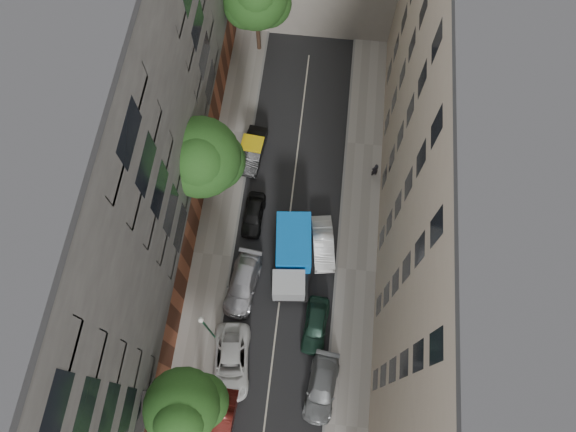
# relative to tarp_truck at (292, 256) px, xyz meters

# --- Properties ---
(ground) EXTENTS (120.00, 120.00, 0.00)m
(ground) POSITION_rel_tarp_truck_xyz_m (-0.60, -0.11, -1.58)
(ground) COLOR #4C4C49
(ground) RESTS_ON ground
(road_surface) EXTENTS (8.00, 44.00, 0.02)m
(road_surface) POSITION_rel_tarp_truck_xyz_m (-0.60, -0.11, -1.57)
(road_surface) COLOR black
(road_surface) RESTS_ON ground
(sidewalk_left) EXTENTS (3.00, 44.00, 0.15)m
(sidewalk_left) POSITION_rel_tarp_truck_xyz_m (-6.10, -0.11, -1.50)
(sidewalk_left) COLOR gray
(sidewalk_left) RESTS_ON ground
(sidewalk_right) EXTENTS (3.00, 44.00, 0.15)m
(sidewalk_right) POSITION_rel_tarp_truck_xyz_m (4.90, -0.11, -1.50)
(sidewalk_right) COLOR gray
(sidewalk_right) RESTS_ON ground
(building_left) EXTENTS (8.00, 44.00, 20.00)m
(building_left) POSITION_rel_tarp_truck_xyz_m (-11.60, -0.11, 8.42)
(building_left) COLOR #474542
(building_left) RESTS_ON ground
(building_right) EXTENTS (8.00, 44.00, 20.00)m
(building_right) POSITION_rel_tarp_truck_xyz_m (10.40, -0.11, 8.42)
(building_right) COLOR tan
(building_right) RESTS_ON ground
(tarp_truck) EXTENTS (3.01, 6.42, 2.87)m
(tarp_truck) POSITION_rel_tarp_truck_xyz_m (0.00, 0.00, 0.00)
(tarp_truck) COLOR black
(tarp_truck) RESTS_ON ground
(car_left_1) EXTENTS (1.67, 4.24, 1.37)m
(car_left_1) POSITION_rel_tarp_truck_xyz_m (-3.40, -11.71, -0.89)
(car_left_1) COLOR #4C130F
(car_left_1) RESTS_ON ground
(car_left_2) EXTENTS (3.04, 5.63, 1.50)m
(car_left_2) POSITION_rel_tarp_truck_xyz_m (-3.40, -7.91, -0.83)
(car_left_2) COLOR silver
(car_left_2) RESTS_ON ground
(car_left_3) EXTENTS (2.67, 5.31, 1.48)m
(car_left_3) POSITION_rel_tarp_truck_xyz_m (-3.40, -2.31, -0.84)
(car_left_3) COLOR #B2B2B7
(car_left_3) RESTS_ON ground
(car_left_4) EXTENTS (1.67, 3.88, 1.30)m
(car_left_4) POSITION_rel_tarp_truck_xyz_m (-3.40, 3.29, -0.93)
(car_left_4) COLOR black
(car_left_4) RESTS_ON ground
(car_left_5) EXTENTS (1.96, 4.60, 1.47)m
(car_left_5) POSITION_rel_tarp_truck_xyz_m (-4.20, 8.89, -0.84)
(car_left_5) COLOR black
(car_left_5) RESTS_ON ground
(car_right_1) EXTENTS (2.43, 5.00, 1.40)m
(car_right_1) POSITION_rel_tarp_truck_xyz_m (3.00, -8.91, -0.88)
(car_right_1) COLOR slate
(car_right_1) RESTS_ON ground
(car_right_2) EXTENTS (1.94, 4.29, 1.43)m
(car_right_2) POSITION_rel_tarp_truck_xyz_m (2.20, -4.71, -0.87)
(car_right_2) COLOR #152F24
(car_right_2) RESTS_ON ground
(car_right_3) EXTENTS (2.25, 4.62, 1.46)m
(car_right_3) POSITION_rel_tarp_truck_xyz_m (2.20, 1.49, -0.85)
(car_right_3) COLOR silver
(car_right_3) RESTS_ON ground
(tree_near) EXTENTS (4.83, 4.48, 8.37)m
(tree_near) POSITION_rel_tarp_truck_xyz_m (-5.10, -11.31, 4.27)
(tree_near) COLOR #382619
(tree_near) RESTS_ON sidewalk_left
(tree_mid) EXTENTS (5.93, 5.75, 9.04)m
(tree_mid) POSITION_rel_tarp_truck_xyz_m (-6.90, 4.78, 4.48)
(tree_mid) COLOR #382619
(tree_mid) RESTS_ON sidewalk_left
(lamp_post) EXTENTS (0.36, 0.36, 7.10)m
(lamp_post) POSITION_rel_tarp_truck_xyz_m (-4.80, -6.36, 2.88)
(lamp_post) COLOR #1A5E3A
(lamp_post) RESTS_ON sidewalk_left
(pedestrian) EXTENTS (0.70, 0.60, 1.62)m
(pedestrian) POSITION_rel_tarp_truck_xyz_m (5.80, 8.12, -0.62)
(pedestrian) COLOR black
(pedestrian) RESTS_ON sidewalk_right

